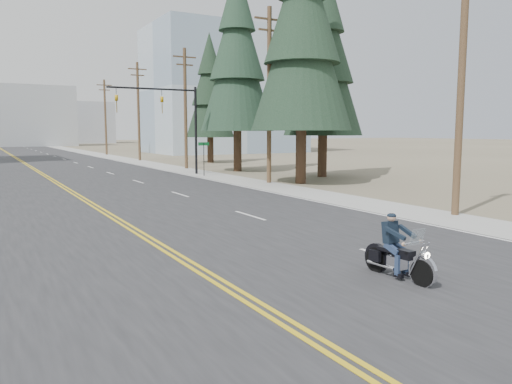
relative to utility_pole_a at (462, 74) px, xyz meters
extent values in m
plane|color=#776D56|center=(-12.50, -8.00, -5.73)|extent=(400.00, 400.00, 0.00)
cube|color=#303033|center=(-12.50, 62.00, -5.73)|extent=(20.00, 200.00, 0.01)
cube|color=#A5A5A0|center=(-1.00, 62.00, -5.73)|extent=(3.00, 200.00, 0.01)
cylinder|color=black|center=(-1.50, 24.00, -2.23)|extent=(0.20, 0.20, 7.00)
cylinder|color=black|center=(-5.00, 24.00, 0.97)|extent=(7.00, 0.14, 0.14)
imported|color=#BF8C0C|center=(-4.30, 24.00, 0.32)|extent=(0.21, 0.26, 1.30)
imported|color=#BF8C0C|center=(-7.80, 24.00, 0.32)|extent=(0.21, 0.26, 1.30)
cylinder|color=black|center=(-1.70, 22.00, -4.43)|extent=(0.06, 0.06, 2.60)
cube|color=#0C5926|center=(-1.70, 22.00, -3.23)|extent=(0.90, 0.03, 0.25)
cylinder|color=brown|center=(0.00, 0.00, -0.23)|extent=(0.30, 0.30, 11.00)
cylinder|color=brown|center=(0.00, 15.00, 0.02)|extent=(0.30, 0.30, 11.50)
cube|color=brown|center=(0.00, 15.00, 4.97)|extent=(2.20, 0.12, 0.12)
cube|color=brown|center=(0.00, 15.00, 4.27)|extent=(1.60, 0.12, 0.12)
cylinder|color=brown|center=(0.00, 30.00, -0.23)|extent=(0.30, 0.30, 11.00)
cube|color=brown|center=(0.00, 30.00, 4.47)|extent=(2.20, 0.12, 0.12)
cube|color=brown|center=(0.00, 30.00, 3.77)|extent=(1.60, 0.12, 0.12)
cylinder|color=brown|center=(0.00, 45.00, 0.02)|extent=(0.30, 0.30, 11.50)
cube|color=brown|center=(0.00, 45.00, 4.97)|extent=(2.20, 0.12, 0.12)
cube|color=brown|center=(0.00, 45.00, 4.27)|extent=(1.60, 0.12, 0.12)
cylinder|color=brown|center=(0.00, 62.00, -0.23)|extent=(0.30, 0.30, 11.00)
cube|color=brown|center=(0.00, 62.00, 4.47)|extent=(2.20, 0.12, 0.12)
cube|color=brown|center=(0.00, 62.00, 3.77)|extent=(1.60, 0.12, 0.12)
cube|color=#9EB5CC|center=(19.50, 62.00, 4.27)|extent=(24.00, 16.00, 20.00)
cube|color=#ADB2B7|center=(-4.50, 117.00, 1.27)|extent=(18.00, 14.00, 14.00)
cube|color=#B7BCC6|center=(27.50, 102.00, 3.27)|extent=(16.00, 12.00, 18.00)
cube|color=#B7BCC6|center=(12.50, 142.00, 0.27)|extent=(14.00, 14.00, 12.00)
cylinder|color=#382619|center=(1.70, 13.71, -3.97)|extent=(0.68, 0.68, 3.52)
cone|color=black|center=(1.70, 13.71, 3.07)|extent=(6.65, 6.65, 10.56)
cone|color=black|center=(1.70, 13.71, 6.06)|extent=(4.99, 4.99, 7.92)
cylinder|color=#382619|center=(5.95, 16.99, -4.15)|extent=(0.69, 0.69, 3.17)
cone|color=black|center=(5.95, 16.99, 2.19)|extent=(5.94, 5.94, 9.50)
cone|color=black|center=(5.95, 16.99, 4.88)|extent=(4.45, 4.45, 7.12)
cylinder|color=#382619|center=(2.75, 24.90, -3.98)|extent=(0.61, 0.61, 3.50)
cone|color=#193321|center=(2.75, 24.90, 3.02)|extent=(6.30, 6.30, 10.51)
cone|color=#193321|center=(2.75, 24.90, 6.00)|extent=(4.73, 4.73, 7.88)
cylinder|color=#382619|center=(5.76, 37.29, -4.31)|extent=(0.66, 0.66, 2.84)
cone|color=black|center=(5.76, 37.29, 1.36)|extent=(5.30, 5.30, 8.51)
cone|color=black|center=(5.76, 37.29, 3.77)|extent=(3.97, 3.97, 6.38)
cone|color=black|center=(5.76, 37.29, 6.19)|extent=(2.65, 2.65, 4.54)
camera|label=1|loc=(-17.23, -13.70, -2.27)|focal=35.00mm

